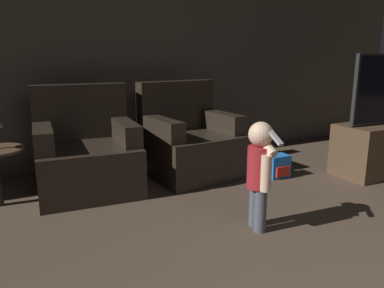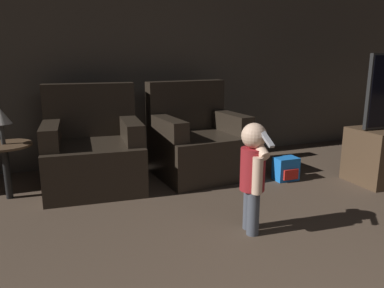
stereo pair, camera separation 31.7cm
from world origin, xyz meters
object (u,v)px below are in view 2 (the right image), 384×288
object	(u,v)px
armchair_right	(198,143)
person_toddler	(253,169)
armchair_left	(93,153)
toy_backpack	(286,169)
lamp	(0,117)

from	to	relation	value
armchair_right	person_toddler	distance (m)	1.44
armchair_left	armchair_right	bearing A→B (deg)	4.37
armchair_right	person_toddler	size ratio (longest dim) A/B	1.22
person_toddler	armchair_right	bearing A→B (deg)	-172.96
armchair_left	toy_backpack	distance (m)	1.95
armchair_left	person_toddler	distance (m)	1.71
armchair_left	lamp	bearing A→B (deg)	-171.34
armchair_left	armchair_right	size ratio (longest dim) A/B	1.00
armchair_left	person_toddler	world-z (taller)	armchair_left
armchair_left	lamp	distance (m)	0.87
armchair_right	lamp	bearing A→B (deg)	176.90
armchair_left	armchair_right	world-z (taller)	same
toy_backpack	armchair_left	bearing A→B (deg)	164.09
armchair_right	toy_backpack	bearing A→B (deg)	-39.44
toy_backpack	lamp	xyz separation A→B (m)	(-2.62, 0.47, 0.63)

